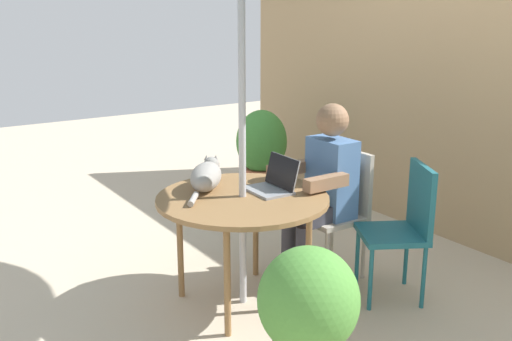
% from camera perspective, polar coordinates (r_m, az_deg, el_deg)
% --- Properties ---
extents(ground_plane, '(14.00, 14.00, 0.00)m').
position_cam_1_polar(ground_plane, '(3.96, -1.23, -12.46)').
color(ground_plane, '#BCAD93').
extents(fence_back, '(5.43, 0.08, 1.95)m').
position_cam_1_polar(fence_back, '(4.97, 18.80, 4.46)').
color(fence_back, tan).
rests_on(fence_back, ground).
extents(patio_table, '(1.07, 1.07, 0.72)m').
position_cam_1_polar(patio_table, '(3.70, -1.29, -3.31)').
color(patio_table, olive).
rests_on(patio_table, ground).
extents(chair_occupied, '(0.40, 0.40, 0.90)m').
position_cam_1_polar(chair_occupied, '(4.21, 8.05, -3.07)').
color(chair_occupied, '#B2A899').
rests_on(chair_occupied, ground).
extents(chair_empty, '(0.54, 0.54, 0.90)m').
position_cam_1_polar(chair_empty, '(3.94, 14.11, -4.70)').
color(chair_empty, '#1E606B').
rests_on(chair_empty, ground).
extents(person_seated, '(0.48, 0.48, 1.24)m').
position_cam_1_polar(person_seated, '(4.06, 6.47, -1.21)').
color(person_seated, '#4C72A5').
rests_on(person_seated, ground).
extents(laptop, '(0.31, 0.26, 0.21)m').
position_cam_1_polar(laptop, '(3.78, 1.85, -1.00)').
color(laptop, gray).
rests_on(laptop, patio_table).
extents(cat, '(0.51, 0.47, 0.17)m').
position_cam_1_polar(cat, '(3.83, -4.76, -0.50)').
color(cat, gray).
rests_on(cat, patio_table).
extents(potted_plant_near_fence, '(0.48, 0.48, 0.79)m').
position_cam_1_polar(potted_plant_near_fence, '(2.88, 5.01, -13.81)').
color(potted_plant_near_fence, '#9E5138').
rests_on(potted_plant_near_fence, ground).
extents(potted_plant_by_chair, '(0.48, 0.48, 0.92)m').
position_cam_1_polar(potted_plant_by_chair, '(5.63, 0.53, 1.78)').
color(potted_plant_by_chair, '#9E5138').
rests_on(potted_plant_by_chair, ground).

